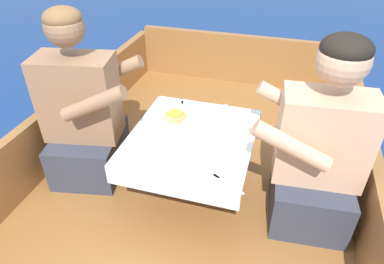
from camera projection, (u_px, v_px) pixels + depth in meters
ground_plane at (189, 231)px, 2.10m from camera, size 60.00×60.00×0.00m
boat_deck at (189, 213)px, 2.01m from camera, size 1.83×3.04×0.32m
gunwale_port at (46, 141)px, 2.02m from camera, size 0.06×3.04×0.36m
gunwale_starboard at (368, 203)px, 1.61m from camera, size 0.06×3.04×0.36m
bow_coaming at (238, 59)px, 2.98m from camera, size 1.71×0.06×0.42m
cockpit_table at (192, 141)px, 1.79m from camera, size 0.63×0.70×0.36m
person_port at (84, 115)px, 1.88m from camera, size 0.58×0.52×0.96m
person_starboard at (317, 153)px, 1.59m from camera, size 0.55×0.47×0.95m
plate_sandwich at (175, 120)px, 1.87m from camera, size 0.20×0.20×0.01m
plate_bread at (144, 146)px, 1.68m from camera, size 0.18×0.18×0.01m
sandwich at (175, 116)px, 1.86m from camera, size 0.12×0.11×0.05m
bowl_port_near at (229, 140)px, 1.69m from camera, size 0.11×0.11×0.04m
bowl_starboard_near at (199, 159)px, 1.57m from camera, size 0.14×0.14×0.04m
coffee_cup_port at (191, 137)px, 1.70m from camera, size 0.10×0.07×0.06m
coffee_cup_starboard at (239, 118)px, 1.84m from camera, size 0.10×0.07×0.06m
tin_can at (244, 130)px, 1.75m from camera, size 0.07×0.07×0.05m
utensil_fork_starboard at (225, 182)px, 1.47m from camera, size 0.16×0.10×0.00m
utensil_knife_starboard at (216, 109)px, 1.98m from camera, size 0.11×0.14×0.00m
utensil_knife_port at (166, 169)px, 1.54m from camera, size 0.17×0.05×0.00m
utensil_spoon_center at (130, 156)px, 1.62m from camera, size 0.12×0.14×0.01m
utensil_fork_port at (182, 107)px, 2.00m from camera, size 0.06×0.17×0.00m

